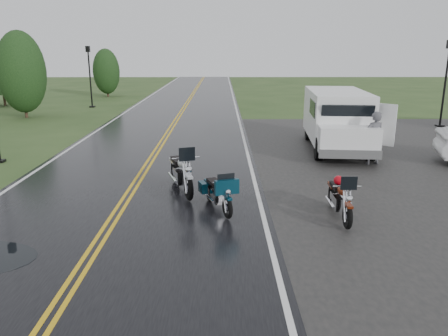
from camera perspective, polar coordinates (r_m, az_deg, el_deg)
name	(u,v)px	position (r m, az deg, el deg)	size (l,w,h in m)	color
ground	(107,231)	(10.83, -15.06, -7.93)	(120.00, 120.00, 0.00)	#2D471E
road	(162,143)	(20.24, -8.11, 3.26)	(8.00, 100.00, 0.04)	black
motorcycle_red	(348,206)	(10.64, 15.92, -4.84)	(0.76, 2.10, 1.24)	#591B0A
motorcycle_teal	(227,199)	(10.87, 0.45, -4.05)	(0.71, 1.95, 1.15)	#042735
motorcycle_silver	(188,177)	(12.15, -4.67, -1.20)	(0.91, 2.50, 1.48)	#AAADB2
van_white	(320,128)	(17.08, 12.47, 5.08)	(2.41, 6.42, 2.52)	white
person_at_van	(374,139)	(16.99, 18.97, 3.61)	(0.72, 0.47, 1.97)	#515157
lamp_post_far_left	(90,77)	(34.05, -17.10, 11.32)	(0.38, 0.38, 4.46)	black
lamp_post_far_right	(445,84)	(26.94, 26.91, 9.76)	(0.40, 0.40, 4.71)	black
tree_left_mid	(22,81)	(30.25, -24.83, 10.27)	(2.91, 2.91, 4.55)	#1E3D19
tree_left_far	(107,76)	(41.56, -15.08, 11.48)	(2.37, 2.37, 3.64)	#1E3D19
pine_left_far	(1,71)	(37.59, -27.14, 11.18)	(2.48, 2.48, 5.16)	#1E3D19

